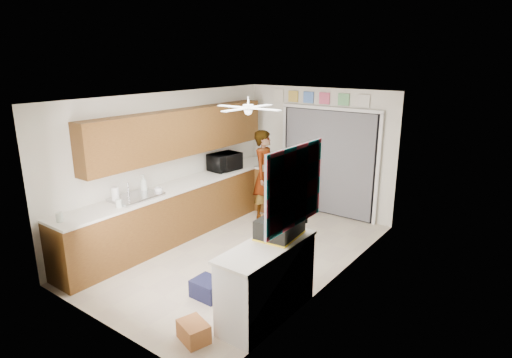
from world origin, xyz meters
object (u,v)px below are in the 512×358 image
Objects in this scene: suitcase at (280,227)px; man at (265,175)px; soap_bottle at (143,184)px; paper_towel_roll at (115,195)px; cup at (158,191)px; microwave at (225,162)px; dog at (284,240)px; navy_crate at (208,288)px; cardboard_box at (194,332)px.

man is (-1.96, 2.45, -0.20)m from suitcase.
soap_bottle reaches higher than paper_towel_roll.
paper_towel_roll reaches higher than cup.
microwave reaches higher than cup.
microwave is at bearing 136.75° from suitcase.
soap_bottle is 0.58m from paper_towel_roll.
soap_bottle is 2.75m from suitcase.
microwave is at bearing 148.98° from dog.
cup is 0.21× the size of dog.
cardboard_box is at bearing -57.41° from navy_crate.
cup is 2.01m from navy_crate.
microwave is at bearing 111.39° from man.
soap_bottle is 2.43m from man.
cup is at bearing 146.19° from cardboard_box.
man is (-1.12, 2.86, 0.75)m from navy_crate.
cup is at bearing 157.82° from navy_crate.
microwave is 1.01× the size of dog.
paper_towel_roll is at bearing -148.17° from dog.
navy_crate is (1.85, 0.00, -0.94)m from paper_towel_roll.
suitcase is 0.97× the size of dog.
soap_bottle is 1.26× the size of paper_towel_roll.
soap_bottle is (-0.12, -1.88, -0.01)m from microwave.
soap_bottle is at bearing 150.61° from man.
paper_towel_roll is 2.71m from dog.
microwave is 2.22m from dog.
paper_towel_roll reaches higher than cardboard_box.
cardboard_box is (-0.35, -1.19, -0.95)m from suitcase.
paper_towel_roll is at bearing -176.58° from suitcase.
cup reaches higher than cardboard_box.
cardboard_box is at bearing -89.94° from dog.
paper_towel_roll is 0.68× the size of cardboard_box.
dog is (2.01, 1.11, -0.86)m from soap_bottle.
suitcase is 1.45× the size of navy_crate.
dog reaches higher than cardboard_box.
dog is (1.89, -0.77, -0.87)m from microwave.
man is at bearing 123.24° from suitcase.
navy_crate is at bearing -137.41° from microwave.
cup is 0.31× the size of navy_crate.
microwave is at bearing 125.17° from cardboard_box.
dog is (-0.73, 1.26, -0.83)m from suitcase.
soap_bottle is at bearing -177.04° from microwave.
cup is 2.53m from suitcase.
cup is 2.18m from dog.
cup is at bearing -159.56° from dog.
suitcase is at bearing -3.21° from soap_bottle.
dog is (1.78, 1.00, -0.76)m from cup.
paper_towel_roll is 2.64m from cardboard_box.
cup reaches higher than dog.
microwave is 2.46m from paper_towel_roll.
paper_towel_roll is (-0.18, -0.68, 0.07)m from cup.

